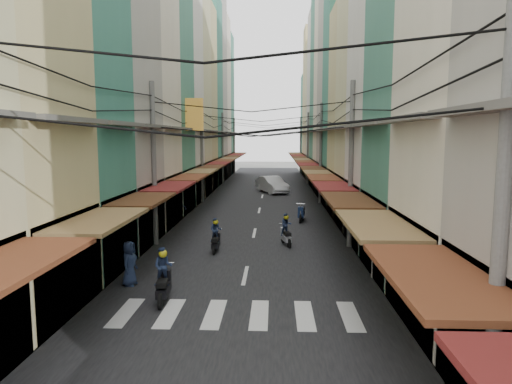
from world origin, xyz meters
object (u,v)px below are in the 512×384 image
(market_umbrella, at_px, (477,272))
(traffic_sign, at_px, (373,229))
(white_car, at_px, (272,193))
(bicycle, at_px, (406,257))

(market_umbrella, height_order, traffic_sign, traffic_sign)
(traffic_sign, bearing_deg, white_car, 98.65)
(white_car, distance_m, market_umbrella, 32.90)
(bicycle, distance_m, market_umbrella, 8.94)
(white_car, relative_size, bicycle, 3.75)
(white_car, height_order, market_umbrella, market_umbrella)
(bicycle, bearing_deg, white_car, 39.23)
(bicycle, xyz_separation_m, market_umbrella, (-0.68, -8.70, 1.94))
(bicycle, height_order, traffic_sign, traffic_sign)
(market_umbrella, xyz_separation_m, traffic_sign, (-1.55, 5.52, 0.01))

